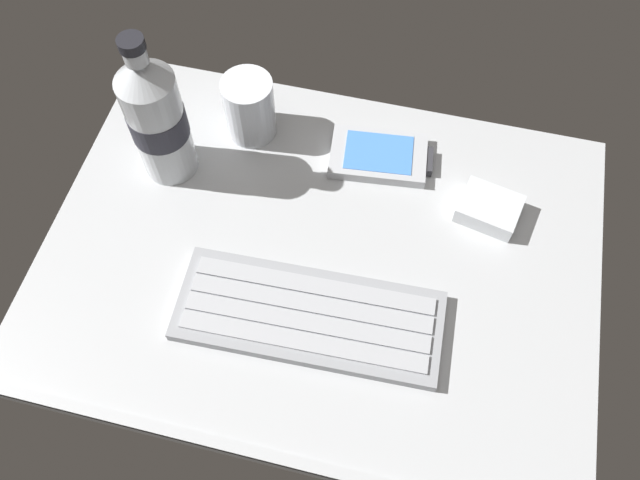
% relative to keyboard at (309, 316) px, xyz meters
% --- Properties ---
extents(ground_plane, '(0.64, 0.48, 0.03)m').
position_rel_keyboard_xyz_m(ground_plane, '(-0.01, 0.08, -0.02)').
color(ground_plane, '#B7BABC').
extents(keyboard, '(0.29, 0.12, 0.02)m').
position_rel_keyboard_xyz_m(keyboard, '(0.00, 0.00, 0.00)').
color(keyboard, '#93969B').
rests_on(keyboard, ground_plane).
extents(handheld_device, '(0.13, 0.09, 0.02)m').
position_rel_keyboard_xyz_m(handheld_device, '(0.03, 0.23, -0.00)').
color(handheld_device, '#B7BABF').
rests_on(handheld_device, ground_plane).
extents(juice_cup, '(0.06, 0.06, 0.09)m').
position_rel_keyboard_xyz_m(juice_cup, '(-0.14, 0.24, 0.03)').
color(juice_cup, silver).
rests_on(juice_cup, ground_plane).
extents(water_bottle, '(0.07, 0.07, 0.21)m').
position_rel_keyboard_xyz_m(water_bottle, '(-0.22, 0.16, 0.08)').
color(water_bottle, silver).
rests_on(water_bottle, ground_plane).
extents(charger_block, '(0.08, 0.07, 0.02)m').
position_rel_keyboard_xyz_m(charger_block, '(0.18, 0.18, 0.00)').
color(charger_block, silver).
rests_on(charger_block, ground_plane).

